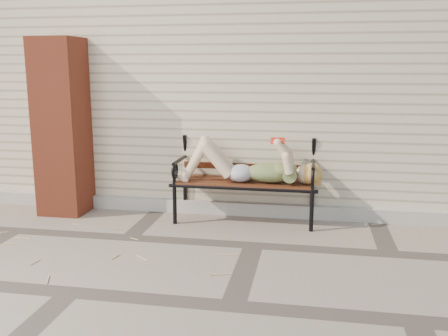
# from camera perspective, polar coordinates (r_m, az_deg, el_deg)

# --- Properties ---
(ground) EXTENTS (80.00, 80.00, 0.00)m
(ground) POSITION_cam_1_polar(r_m,az_deg,el_deg) (4.84, 3.38, -8.83)
(ground) COLOR gray
(ground) RESTS_ON ground
(house_wall) EXTENTS (8.00, 4.00, 3.00)m
(house_wall) POSITION_cam_1_polar(r_m,az_deg,el_deg) (7.52, 6.29, 10.09)
(house_wall) COLOR beige
(house_wall) RESTS_ON ground
(foundation_strip) EXTENTS (8.00, 0.10, 0.15)m
(foundation_strip) POSITION_cam_1_polar(r_m,az_deg,el_deg) (5.73, 4.55, -4.78)
(foundation_strip) COLOR #B0AB9F
(foundation_strip) RESTS_ON ground
(brick_pillar) EXTENTS (0.50, 0.50, 2.00)m
(brick_pillar) POSITION_cam_1_polar(r_m,az_deg,el_deg) (6.00, -18.01, 4.46)
(brick_pillar) COLOR #933821
(brick_pillar) RESTS_ON ground
(garden_bench) EXTENTS (1.66, 0.66, 1.07)m
(garden_bench) POSITION_cam_1_polar(r_m,az_deg,el_deg) (5.51, 2.53, 0.23)
(garden_bench) COLOR black
(garden_bench) RESTS_ON ground
(reading_woman) EXTENTS (1.57, 0.36, 0.49)m
(reading_woman) POSITION_cam_1_polar(r_m,az_deg,el_deg) (5.37, 2.49, 0.34)
(reading_woman) COLOR #0A3348
(reading_woman) RESTS_ON ground
(straw_scatter) EXTENTS (2.91, 1.52, 0.01)m
(straw_scatter) POSITION_cam_1_polar(r_m,az_deg,el_deg) (5.01, -14.57, -8.38)
(straw_scatter) COLOR tan
(straw_scatter) RESTS_ON ground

